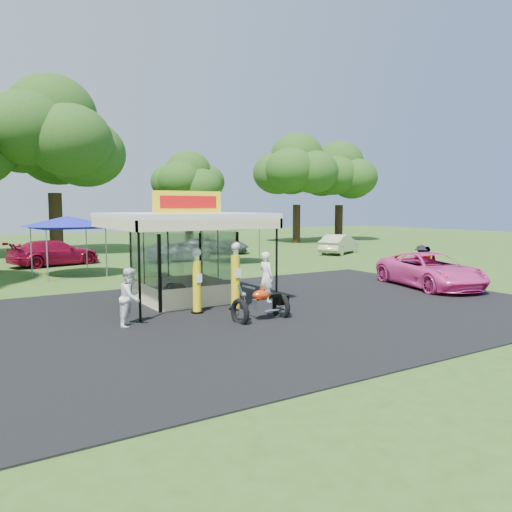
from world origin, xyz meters
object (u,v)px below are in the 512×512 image
object	(u,v)px
tent_west	(67,222)
spectator_east_b	(427,264)
a_frame_sign	(459,284)
bg_car_d	(216,244)
gas_pump_left	(197,282)
tent_east	(232,224)
kiosk_car	(162,282)
motorcycle	(264,293)
bg_car_b	(54,253)
bg_car_c	(179,251)
spectator_west	(131,297)
pink_sedan	(430,270)
bg_car_e	(339,244)
gas_pump_right	(235,278)
gas_station_kiosk	(183,255)
spectator_east_a	(421,263)

from	to	relation	value
tent_west	spectator_east_b	bearing A→B (deg)	-37.12
a_frame_sign	bg_car_d	bearing A→B (deg)	98.25
gas_pump_left	tent_east	distance (m)	15.56
a_frame_sign	kiosk_car	distance (m)	12.32
motorcycle	bg_car_b	world-z (taller)	motorcycle
kiosk_car	bg_car_c	bearing A→B (deg)	-26.14
spectator_east_b	bg_car_b	bearing A→B (deg)	-74.09
spectator_west	bg_car_d	world-z (taller)	spectator_west
gas_pump_left	bg_car_c	size ratio (longest dim) A/B	0.53
pink_sedan	tent_east	world-z (taller)	tent_east
bg_car_b	bg_car_e	world-z (taller)	bg_car_b
gas_pump_right	spectator_east_b	size ratio (longest dim) A/B	1.44
tent_west	tent_east	bearing A→B (deg)	5.31
gas_pump_right	motorcycle	size ratio (longest dim) A/B	1.07
gas_pump_left	bg_car_d	size ratio (longest dim) A/B	0.44
spectator_west	spectator_east_b	bearing A→B (deg)	-44.38
pink_sedan	bg_car_b	xyz separation A→B (m)	(-12.73, 17.89, 0.02)
spectator_east_b	tent_east	xyz separation A→B (m)	(-4.26, 11.95, 1.66)
gas_pump_right	bg_car_d	bearing A→B (deg)	64.68
bg_car_e	tent_west	xyz separation A→B (m)	(-20.37, -2.10, 2.09)
gas_station_kiosk	gas_pump_right	size ratio (longest dim) A/B	2.23
spectator_west	tent_west	size ratio (longest dim) A/B	0.40
pink_sedan	spectator_west	size ratio (longest dim) A/B	3.13
motorcycle	tent_east	xyz separation A→B (m)	(7.08, 14.92, 1.62)
motorcycle	gas_station_kiosk	bearing A→B (deg)	98.89
bg_car_b	bg_car_c	distance (m)	7.68
a_frame_sign	gas_pump_right	bearing A→B (deg)	175.43
pink_sedan	gas_pump_right	bearing A→B (deg)	-166.67
motorcycle	spectator_east_a	bearing A→B (deg)	11.96
bg_car_e	gas_pump_right	bearing A→B (deg)	102.13
bg_car_b	bg_car_d	bearing A→B (deg)	-96.56
kiosk_car	pink_sedan	world-z (taller)	pink_sedan
a_frame_sign	bg_car_b	xyz separation A→B (m)	(-12.34, 19.66, 0.36)
spectator_east_b	bg_car_e	xyz separation A→B (m)	(5.84, 13.10, -0.09)
gas_pump_left	spectator_east_a	bearing A→B (deg)	5.56
spectator_east_a	bg_car_d	xyz separation A→B (m)	(-2.03, 18.03, -0.17)
pink_sedan	tent_west	world-z (taller)	tent_west
a_frame_sign	bg_car_c	xyz separation A→B (m)	(-4.89, 17.82, 0.29)
bg_car_e	pink_sedan	bearing A→B (deg)	125.53
pink_sedan	tent_east	xyz separation A→B (m)	(-2.71, 13.41, 1.72)
kiosk_car	bg_car_e	world-z (taller)	bg_car_e
spectator_east_a	bg_car_d	size ratio (longest dim) A/B	0.34
motorcycle	bg_car_d	distance (m)	23.12
tent_west	bg_car_c	bearing A→B (deg)	25.05
spectator_west	bg_car_e	size ratio (longest dim) A/B	0.39
gas_pump_left	spectator_east_a	world-z (taller)	gas_pump_left
a_frame_sign	spectator_west	distance (m)	13.39
spectator_east_b	bg_car_b	size ratio (longest dim) A/B	0.31
kiosk_car	bg_car_b	world-z (taller)	bg_car_b
a_frame_sign	kiosk_car	xyz separation A→B (m)	(-10.36, 6.67, 0.05)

